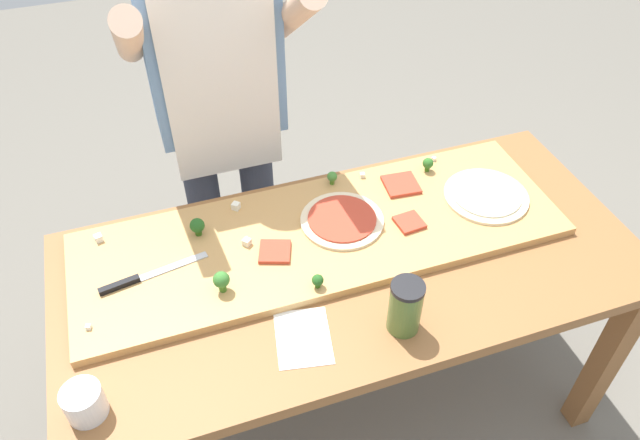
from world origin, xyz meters
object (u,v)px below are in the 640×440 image
object	(u,v)px
prep_table	(351,283)
chefs_knife	(139,278)
broccoli_floret_front_left	(332,177)
cook_center	(219,100)
sauce_jar	(405,307)
cheese_crumble_f	(434,159)
pizza_whole_cheese_artichoke	(486,195)
pizza_whole_tomato_red	(342,220)
cheese_crumble_b	(247,242)
recipe_note	(303,337)
pizza_slice_far_right	(275,252)
cheese_crumble_d	(236,206)
broccoli_floret_front_mid	(428,164)
cheese_crumble_e	(88,327)
broccoli_floret_back_left	(197,226)
cheese_crumble_c	(362,175)
broccoli_floret_front_right	(318,281)
pizza_slice_near_right	(401,185)
pizza_slice_near_left	(409,222)
flour_cup	(85,404)
broccoli_floret_back_mid	(221,280)
cheese_crumble_a	(99,238)

from	to	relation	value
prep_table	chefs_knife	size ratio (longest dim) A/B	5.53
broccoli_floret_front_left	cook_center	distance (m)	0.44
sauce_jar	cheese_crumble_f	bearing A→B (deg)	56.94
pizza_whole_cheese_artichoke	broccoli_floret_front_left	xyz separation A→B (m)	(-0.43, 0.22, 0.02)
pizza_whole_tomato_red	broccoli_floret_front_left	bearing A→B (deg)	79.91
cheese_crumble_b	recipe_note	distance (m)	0.35
pizza_slice_far_right	cook_center	size ratio (longest dim) A/B	0.05
cheese_crumble_b	cook_center	world-z (taller)	cook_center
cheese_crumble_d	cook_center	bearing A→B (deg)	83.59
cheese_crumble_b	sauce_jar	size ratio (longest dim) A/B	0.13
broccoli_floret_front_mid	cheese_crumble_e	world-z (taller)	broccoli_floret_front_mid
broccoli_floret_back_left	prep_table	bearing A→B (deg)	-28.72
cheese_crumble_b	cheese_crumble_c	bearing A→B (deg)	22.55
broccoli_floret_front_left	broccoli_floret_front_right	bearing A→B (deg)	-114.80
pizza_whole_tomato_red	recipe_note	world-z (taller)	pizza_whole_tomato_red
cheese_crumble_b	cheese_crumble_d	distance (m)	0.16
pizza_slice_near_right	cheese_crumble_f	distance (m)	0.18
broccoli_floret_front_mid	cheese_crumble_d	size ratio (longest dim) A/B	2.24
chefs_knife	pizza_slice_near_right	distance (m)	0.85
chefs_knife	cheese_crumble_d	xyz separation A→B (m)	(0.32, 0.20, 0.00)
pizza_whole_cheese_artichoke	broccoli_floret_front_right	distance (m)	0.64
cheese_crumble_e	pizza_slice_near_left	bearing A→B (deg)	5.36
pizza_slice_near_left	flour_cup	world-z (taller)	flour_cup
broccoli_floret_front_mid	cheese_crumble_d	xyz separation A→B (m)	(-0.63, 0.02, -0.02)
pizza_whole_cheese_artichoke	cook_center	bearing A→B (deg)	144.86
chefs_knife	pizza_slice_near_left	world-z (taller)	chefs_knife
pizza_whole_cheese_artichoke	pizza_slice_near_right	bearing A→B (deg)	149.43
cheese_crumble_d	pizza_whole_cheese_artichoke	bearing A→B (deg)	-14.94
pizza_whole_cheese_artichoke	broccoli_floret_back_left	xyz separation A→B (m)	(-0.88, 0.13, 0.03)
pizza_slice_near_right	broccoli_floret_back_mid	xyz separation A→B (m)	(-0.63, -0.24, 0.03)
pizza_whole_tomato_red	recipe_note	xyz separation A→B (m)	(-0.23, -0.34, -0.03)
pizza_slice_far_right	cheese_crumble_e	distance (m)	0.53
pizza_whole_cheese_artichoke	sauce_jar	distance (m)	0.57
pizza_slice_near_left	cheese_crumble_e	world-z (taller)	same
broccoli_floret_front_mid	pizza_whole_cheese_artichoke	bearing A→B (deg)	-57.15
pizza_slice_near_right	cheese_crumble_b	size ratio (longest dim) A/B	5.01
cheese_crumble_a	flour_cup	world-z (taller)	flour_cup
pizza_whole_tomato_red	sauce_jar	xyz separation A→B (m)	(0.02, -0.39, 0.05)
pizza_slice_far_right	broccoli_floret_front_right	bearing A→B (deg)	-64.34
cheese_crumble_b	cheese_crumble_e	xyz separation A→B (m)	(-0.45, -0.16, -0.00)
pizza_slice_far_right	cheese_crumble_f	world-z (taller)	same
cheese_crumble_b	recipe_note	size ratio (longest dim) A/B	0.12
cheese_crumble_c	pizza_whole_tomato_red	bearing A→B (deg)	-127.62
broccoli_floret_back_mid	cheese_crumble_a	bearing A→B (deg)	135.02
pizza_whole_tomato_red	cheese_crumble_f	distance (m)	0.43
cheese_crumble_b	cook_center	xyz separation A→B (m)	(0.04, 0.46, 0.19)
broccoli_floret_front_mid	cheese_crumble_a	distance (m)	1.04
prep_table	pizza_slice_far_right	bearing A→B (deg)	160.84
pizza_slice_far_right	broccoli_floret_front_left	bearing A→B (deg)	42.59
cheese_crumble_a	cheese_crumble_e	world-z (taller)	cheese_crumble_a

